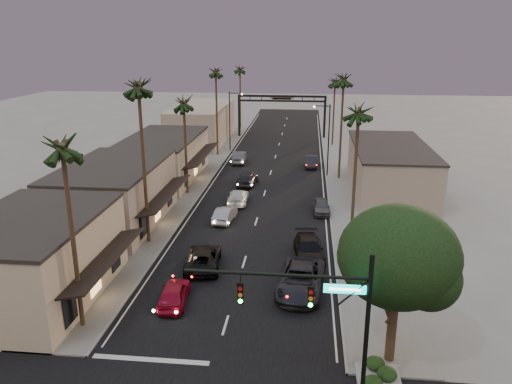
% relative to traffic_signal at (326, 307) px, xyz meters
% --- Properties ---
extents(ground, '(200.00, 200.00, 0.00)m').
position_rel_traffic_signal_xyz_m(ground, '(-5.69, 36.00, -5.08)').
color(ground, slate).
rests_on(ground, ground).
extents(road, '(14.00, 120.00, 0.02)m').
position_rel_traffic_signal_xyz_m(road, '(-5.69, 41.00, -5.08)').
color(road, black).
rests_on(road, ground).
extents(sidewalk_left, '(5.00, 92.00, 0.12)m').
position_rel_traffic_signal_xyz_m(sidewalk_left, '(-15.19, 48.00, -5.02)').
color(sidewalk_left, slate).
rests_on(sidewalk_left, ground).
extents(sidewalk_right, '(5.00, 92.00, 0.12)m').
position_rel_traffic_signal_xyz_m(sidewalk_right, '(3.81, 48.00, -5.02)').
color(sidewalk_right, slate).
rests_on(sidewalk_right, ground).
extents(storefront_near, '(8.00, 12.00, 5.50)m').
position_rel_traffic_signal_xyz_m(storefront_near, '(-18.69, 8.00, -2.33)').
color(storefront_near, '#B5AB8A').
rests_on(storefront_near, ground).
extents(storefront_mid, '(8.00, 14.00, 5.50)m').
position_rel_traffic_signal_xyz_m(storefront_mid, '(-18.69, 22.00, -2.33)').
color(storefront_mid, gray).
rests_on(storefront_mid, ground).
extents(storefront_far, '(8.00, 16.00, 5.00)m').
position_rel_traffic_signal_xyz_m(storefront_far, '(-18.69, 38.00, -2.58)').
color(storefront_far, '#B5AB8A').
rests_on(storefront_far, ground).
extents(storefront_dist, '(8.00, 20.00, 6.00)m').
position_rel_traffic_signal_xyz_m(storefront_dist, '(-18.69, 61.00, -2.08)').
color(storefront_dist, gray).
rests_on(storefront_dist, ground).
extents(building_right, '(8.00, 18.00, 5.00)m').
position_rel_traffic_signal_xyz_m(building_right, '(8.31, 36.00, -2.58)').
color(building_right, gray).
rests_on(building_right, ground).
extents(traffic_signal, '(8.51, 0.22, 7.80)m').
position_rel_traffic_signal_xyz_m(traffic_signal, '(0.00, 0.00, 0.00)').
color(traffic_signal, black).
rests_on(traffic_signal, ground).
extents(corner_tree, '(6.20, 6.20, 8.80)m').
position_rel_traffic_signal_xyz_m(corner_tree, '(3.79, 3.45, 0.90)').
color(corner_tree, '#38281C').
rests_on(corner_tree, ground).
extents(planter, '(2.20, 2.60, 0.24)m').
position_rel_traffic_signal_xyz_m(planter, '(2.91, 1.50, -5.08)').
color(planter, gray).
rests_on(planter, ground).
extents(arch, '(15.20, 0.40, 7.27)m').
position_rel_traffic_signal_xyz_m(arch, '(-5.69, 66.00, 0.45)').
color(arch, black).
rests_on(arch, ground).
extents(streetlight_right, '(2.13, 0.30, 9.00)m').
position_rel_traffic_signal_xyz_m(streetlight_right, '(1.23, 41.00, 0.25)').
color(streetlight_right, black).
rests_on(streetlight_right, ground).
extents(streetlight_left, '(2.13, 0.30, 9.00)m').
position_rel_traffic_signal_xyz_m(streetlight_left, '(-12.61, 54.00, 0.25)').
color(streetlight_left, black).
rests_on(streetlight_left, ground).
extents(palm_la, '(3.20, 3.20, 13.20)m').
position_rel_traffic_signal_xyz_m(palm_la, '(-14.29, 5.00, 6.36)').
color(palm_la, '#38281C').
rests_on(palm_la, ground).
extents(palm_lb, '(3.20, 3.20, 15.20)m').
position_rel_traffic_signal_xyz_m(palm_lb, '(-14.29, 18.00, 8.30)').
color(palm_lb, '#38281C').
rests_on(palm_lb, ground).
extents(palm_lc, '(3.20, 3.20, 12.20)m').
position_rel_traffic_signal_xyz_m(palm_lc, '(-14.29, 32.00, 5.39)').
color(palm_lc, '#38281C').
rests_on(palm_lc, ground).
extents(palm_ld, '(3.20, 3.20, 14.20)m').
position_rel_traffic_signal_xyz_m(palm_ld, '(-14.29, 51.00, 7.33)').
color(palm_ld, '#38281C').
rests_on(palm_ld, ground).
extents(palm_ra, '(3.20, 3.20, 13.20)m').
position_rel_traffic_signal_xyz_m(palm_ra, '(2.91, 20.00, 6.36)').
color(palm_ra, '#38281C').
rests_on(palm_ra, ground).
extents(palm_rb, '(3.20, 3.20, 14.20)m').
position_rel_traffic_signal_xyz_m(palm_rb, '(2.91, 40.00, 7.33)').
color(palm_rb, '#38281C').
rests_on(palm_rb, ground).
extents(palm_rc, '(3.20, 3.20, 12.20)m').
position_rel_traffic_signal_xyz_m(palm_rc, '(2.91, 60.00, 5.39)').
color(palm_rc, '#38281C').
rests_on(palm_rc, ground).
extents(palm_far, '(3.20, 3.20, 13.20)m').
position_rel_traffic_signal_xyz_m(palm_far, '(-13.99, 74.00, 6.36)').
color(palm_far, '#38281C').
rests_on(palm_far, ground).
extents(oncoming_red, '(2.08, 4.44, 1.47)m').
position_rel_traffic_signal_xyz_m(oncoming_red, '(-9.46, 8.27, -4.35)').
color(oncoming_red, maroon).
rests_on(oncoming_red, ground).
extents(oncoming_pickup, '(3.13, 5.73, 1.52)m').
position_rel_traffic_signal_xyz_m(oncoming_pickup, '(-8.68, 13.81, -4.32)').
color(oncoming_pickup, black).
rests_on(oncoming_pickup, ground).
extents(oncoming_silver, '(1.89, 4.34, 1.39)m').
position_rel_traffic_signal_xyz_m(oncoming_silver, '(-8.67, 23.74, -4.39)').
color(oncoming_silver, '#97989D').
rests_on(oncoming_silver, ground).
extents(oncoming_white, '(2.17, 4.98, 1.43)m').
position_rel_traffic_signal_xyz_m(oncoming_white, '(-8.16, 29.24, -4.37)').
color(oncoming_white, silver).
rests_on(oncoming_white, ground).
extents(oncoming_dgrey, '(2.42, 5.10, 1.68)m').
position_rel_traffic_signal_xyz_m(oncoming_dgrey, '(-8.02, 36.04, -4.24)').
color(oncoming_dgrey, black).
rests_on(oncoming_dgrey, ground).
extents(oncoming_grey_far, '(2.06, 5.10, 1.65)m').
position_rel_traffic_signal_xyz_m(oncoming_grey_far, '(-10.48, 46.75, -4.26)').
color(oncoming_grey_far, '#47474B').
rests_on(oncoming_grey_far, ground).
extents(curbside_near, '(3.54, 6.63, 1.77)m').
position_rel_traffic_signal_xyz_m(curbside_near, '(-1.23, 10.75, -4.20)').
color(curbside_near, black).
rests_on(curbside_near, ground).
extents(curbside_black, '(2.77, 5.66, 1.59)m').
position_rel_traffic_signal_xyz_m(curbside_black, '(-0.69, 16.25, -4.29)').
color(curbside_black, black).
rests_on(curbside_black, ground).
extents(curbside_grey, '(1.81, 4.09, 1.37)m').
position_rel_traffic_signal_xyz_m(curbside_grey, '(0.51, 27.07, -4.40)').
color(curbside_grey, '#424246').
rests_on(curbside_grey, ground).
extents(curbside_far, '(1.62, 4.48, 1.47)m').
position_rel_traffic_signal_xyz_m(curbside_far, '(-0.47, 45.48, -4.35)').
color(curbside_far, black).
rests_on(curbside_far, ground).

